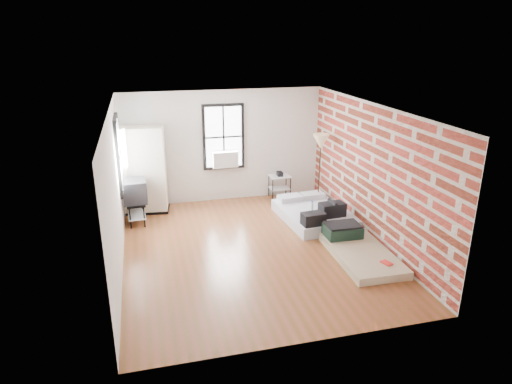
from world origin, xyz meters
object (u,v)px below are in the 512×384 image
object	(u,v)px
wardrobe	(144,170)
floor_lamp	(321,145)
tv_stand	(135,193)
side_table	(280,180)
mattress_bare	(357,248)
mattress_main	(315,213)

from	to	relation	value
wardrobe	floor_lamp	size ratio (longest dim) A/B	1.13
tv_stand	side_table	bearing A→B (deg)	9.40
floor_lamp	tv_stand	bearing A→B (deg)	179.35
mattress_bare	side_table	bearing A→B (deg)	99.90
mattress_bare	tv_stand	size ratio (longest dim) A/B	1.94
mattress_bare	tv_stand	xyz separation A→B (m)	(-4.14, 2.66, 0.60)
mattress_main	wardrobe	distance (m)	4.13
floor_lamp	mattress_main	bearing A→B (deg)	-116.37
floor_lamp	tv_stand	world-z (taller)	floor_lamp
mattress_bare	tv_stand	distance (m)	4.96
wardrobe	mattress_bare	bearing A→B (deg)	-33.47
mattress_main	side_table	xyz separation A→B (m)	(-0.35, 1.63, 0.32)
wardrobe	tv_stand	world-z (taller)	wardrobe
mattress_bare	side_table	size ratio (longest dim) A/B	2.77
mattress_bare	wardrobe	xyz separation A→B (m)	(-3.91, 3.36, 0.90)
mattress_main	mattress_bare	bearing A→B (deg)	-88.75
mattress_main	floor_lamp	xyz separation A→B (m)	(0.40, 0.81, 1.40)
mattress_main	side_table	bearing A→B (deg)	97.39
mattress_bare	wardrobe	world-z (taller)	wardrobe
mattress_bare	wardrobe	size ratio (longest dim) A/B	0.95
tv_stand	floor_lamp	bearing A→B (deg)	-3.30
wardrobe	floor_lamp	distance (m)	4.23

